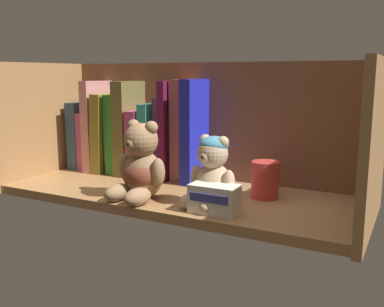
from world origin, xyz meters
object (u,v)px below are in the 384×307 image
Objects in this scene: book_2 at (102,125)px; book_3 at (112,132)px; book_5 at (133,127)px; book_7 at (156,140)px; book_11 at (198,131)px; book_4 at (122,133)px; book_1 at (94,140)px; book_10 at (185,130)px; book_6 at (145,142)px; book_8 at (165,137)px; book_9 at (174,130)px; small_product_box at (214,199)px; pillar_candle at (265,180)px; teddy_bear_larger at (141,168)px; book_0 at (85,134)px; teddy_bear_smaller at (212,173)px.

book_3 is at bearing 0.00° from book_2.
book_7 is (7.01, 0.00, -2.72)cm from book_5.
book_3 is at bearing 180.00° from book_11.
book_5 is at bearing 180.00° from book_11.
book_11 is (22.84, 0.00, 2.03)cm from book_4.
book_11 reaches higher than book_7.
book_10 is at bearing 0.00° from book_1.
book_1 is 17.04cm from book_6.
book_4 is 1.02× the size of book_8.
book_2 is 22.68cm from book_9.
book_4 is 13.56cm from book_8.
small_product_box is (23.77, -21.71, -7.36)cm from book_8.
book_9 is 28.60cm from pillar_candle.
book_2 is 1.45× the size of teddy_bear_larger.
small_product_box is (18.11, -21.71, -9.53)cm from book_10.
book_3 is 0.84× the size of book_10.
book_4 is 22.93cm from book_11.
small_product_box is at bearing -23.34° from book_0.
book_7 is at bearing 180.00° from book_9.
book_0 reaches higher than teddy_bear_larger.
book_1 is 1.09× the size of teddy_bear_smaller.
book_9 reaches higher than book_3.
book_8 is (20.20, 0.00, -1.93)cm from book_2.
book_4 is at bearing 180.00° from book_8.
book_11 is (35.83, 0.00, 3.24)cm from book_0.
book_4 is 2.64× the size of pillar_candle.
book_1 reaches higher than pillar_candle.
book_9 reaches higher than book_6.
book_0 is at bearing 180.00° from book_7.
teddy_bear_smaller is at bearing -124.34° from pillar_candle.
teddy_bear_larger is at bearing 174.40° from small_product_box.
book_7 is at bearing 0.00° from book_6.
teddy_bear_smaller is at bearing -48.80° from book_10.
book_11 is 22.54cm from pillar_candle.
book_10 reaches higher than book_0.
book_3 is 17.02cm from book_8.
book_6 is (20.41, 0.00, -0.69)cm from book_0.
book_5 is at bearing 180.00° from book_8.
teddy_bear_smaller is (44.65, -18.08, -1.02)cm from book_1.
book_7 is (23.70, 0.00, 0.21)cm from book_0.
book_6 reaches higher than teddy_bear_smaller.
pillar_candle is at bearing -20.26° from book_11.
pillar_candle is (19.61, -7.24, -8.46)cm from book_11.
teddy_bear_larger is (-3.22, -19.97, -5.86)cm from book_11.
book_0 is at bearing 156.66° from small_product_box.
book_8 is (6.14, 0.00, 1.70)cm from book_6.
book_9 reaches higher than book_2.
book_4 is at bearing 180.00° from book_7.
book_9 reaches higher than book_8.
book_6 is at bearing 180.00° from book_7.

